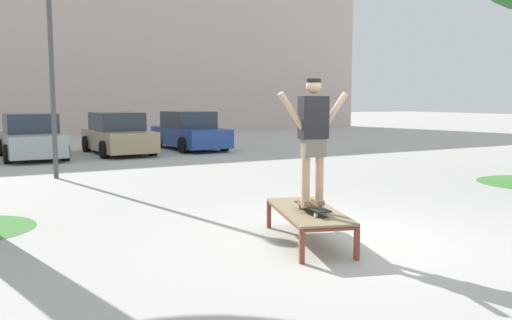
{
  "coord_description": "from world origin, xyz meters",
  "views": [
    {
      "loc": [
        -4.61,
        -5.9,
        1.97
      ],
      "look_at": [
        -0.5,
        1.62,
        1.0
      ],
      "focal_mm": 37.6,
      "sensor_mm": 36.0,
      "label": 1
    }
  ],
  "objects_px": {
    "skater": "(313,133)",
    "car_tan": "(118,135)",
    "light_post": "(50,23)",
    "skate_box": "(308,213)",
    "car_blue": "(189,132)",
    "car_silver": "(31,138)",
    "skateboard": "(312,207)"
  },
  "relations": [
    {
      "from": "car_tan",
      "to": "car_blue",
      "type": "height_order",
      "value": "same"
    },
    {
      "from": "skater",
      "to": "car_blue",
      "type": "distance_m",
      "value": 14.55
    },
    {
      "from": "skater",
      "to": "car_tan",
      "type": "distance_m",
      "value": 13.7
    },
    {
      "from": "skater",
      "to": "car_silver",
      "type": "relative_size",
      "value": 0.4
    },
    {
      "from": "skater",
      "to": "car_tan",
      "type": "relative_size",
      "value": 0.4
    },
    {
      "from": "skate_box",
      "to": "car_blue",
      "type": "height_order",
      "value": "car_blue"
    },
    {
      "from": "skater",
      "to": "light_post",
      "type": "distance_m",
      "value": 8.83
    },
    {
      "from": "light_post",
      "to": "skateboard",
      "type": "bearing_deg",
      "value": -75.93
    },
    {
      "from": "skateboard",
      "to": "car_blue",
      "type": "bearing_deg",
      "value": 74.88
    },
    {
      "from": "car_tan",
      "to": "light_post",
      "type": "xyz_separation_m",
      "value": [
        -2.93,
        -5.37,
        3.13
      ]
    },
    {
      "from": "car_blue",
      "to": "light_post",
      "type": "height_order",
      "value": "light_post"
    },
    {
      "from": "light_post",
      "to": "car_silver",
      "type": "bearing_deg",
      "value": 90.07
    },
    {
      "from": "skater",
      "to": "skate_box",
      "type": "bearing_deg",
      "value": 72.39
    },
    {
      "from": "car_blue",
      "to": "skate_box",
      "type": "bearing_deg",
      "value": -105.09
    },
    {
      "from": "skater",
      "to": "light_post",
      "type": "height_order",
      "value": "light_post"
    },
    {
      "from": "skater",
      "to": "car_tan",
      "type": "bearing_deg",
      "value": 86.42
    },
    {
      "from": "light_post",
      "to": "skate_box",
      "type": "bearing_deg",
      "value": -75.24
    },
    {
      "from": "skateboard",
      "to": "car_silver",
      "type": "height_order",
      "value": "car_silver"
    },
    {
      "from": "skater",
      "to": "car_silver",
      "type": "distance_m",
      "value": 13.71
    },
    {
      "from": "car_silver",
      "to": "skateboard",
      "type": "bearing_deg",
      "value": -81.26
    },
    {
      "from": "car_tan",
      "to": "car_blue",
      "type": "relative_size",
      "value": 0.99
    },
    {
      "from": "skater",
      "to": "car_silver",
      "type": "xyz_separation_m",
      "value": [
        -2.08,
        13.53,
        -0.84
      ]
    },
    {
      "from": "skate_box",
      "to": "car_silver",
      "type": "bearing_deg",
      "value": 99.1
    },
    {
      "from": "car_tan",
      "to": "car_blue",
      "type": "distance_m",
      "value": 2.96
    },
    {
      "from": "skateboard",
      "to": "car_blue",
      "type": "distance_m",
      "value": 14.52
    },
    {
      "from": "skate_box",
      "to": "car_silver",
      "type": "xyz_separation_m",
      "value": [
        -2.14,
        13.35,
        0.28
      ]
    },
    {
      "from": "skateboard",
      "to": "skater",
      "type": "distance_m",
      "value": 0.99
    },
    {
      "from": "skater",
      "to": "car_silver",
      "type": "bearing_deg",
      "value": 98.75
    },
    {
      "from": "skateboard",
      "to": "light_post",
      "type": "relative_size",
      "value": 0.14
    },
    {
      "from": "car_silver",
      "to": "car_blue",
      "type": "distance_m",
      "value": 5.89
    },
    {
      "from": "car_silver",
      "to": "car_tan",
      "type": "height_order",
      "value": "same"
    },
    {
      "from": "skate_box",
      "to": "light_post",
      "type": "xyz_separation_m",
      "value": [
        -2.13,
        8.09,
        3.41
      ]
    }
  ]
}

